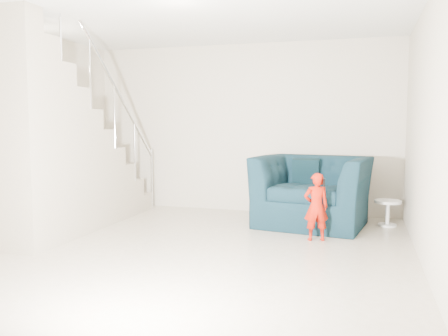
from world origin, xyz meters
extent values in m
plane|color=tan|center=(0.00, 0.00, 0.00)|extent=(5.50, 5.50, 0.00)
plane|color=silver|center=(0.00, 0.00, 2.70)|extent=(5.50, 5.50, 0.00)
plane|color=#BEB19B|center=(0.00, 2.75, 1.35)|extent=(5.00, 0.00, 5.00)
plane|color=#BEB19B|center=(2.50, 0.00, 1.35)|extent=(0.00, 5.50, 5.50)
imported|color=black|center=(1.23, 1.96, 0.49)|extent=(1.67, 1.51, 0.97)
imported|color=#8C0406|center=(1.37, 1.07, 0.42)|extent=(0.35, 0.29, 0.84)
cylinder|color=white|center=(2.25, 2.18, 0.35)|extent=(0.36, 0.36, 0.04)
cylinder|color=white|center=(2.25, 2.18, 0.16)|extent=(0.05, 0.05, 0.33)
cylinder|color=white|center=(2.25, 2.18, 0.01)|extent=(0.25, 0.25, 0.03)
cube|color=#ADA089|center=(-2.00, 2.35, 0.14)|extent=(1.00, 0.30, 0.27)
cube|color=#ADA089|center=(-2.00, 2.05, 0.27)|extent=(1.00, 0.30, 0.54)
cube|color=#ADA089|center=(-2.00, 1.75, 0.41)|extent=(1.00, 0.30, 0.81)
cube|color=#ADA089|center=(-2.00, 1.45, 0.54)|extent=(1.00, 0.30, 1.08)
cube|color=#ADA089|center=(-2.00, 1.15, 0.68)|extent=(1.00, 0.30, 1.35)
cube|color=#ADA089|center=(-2.00, 0.85, 0.81)|extent=(1.00, 0.30, 1.62)
cube|color=#ADA089|center=(-2.00, 0.55, 0.95)|extent=(1.00, 0.30, 1.89)
cube|color=#ADA089|center=(-2.00, 0.25, 1.08)|extent=(1.00, 0.30, 2.16)
cube|color=#ADA089|center=(-2.00, -0.05, 1.22)|extent=(1.00, 0.30, 2.43)
cube|color=#ADA089|center=(-2.00, -0.35, 1.35)|extent=(1.00, 0.30, 2.70)
cylinder|color=silver|center=(-1.50, 1.00, 2.25)|extent=(0.04, 3.03, 2.73)
cylinder|color=silver|center=(-1.50, 2.50, 0.50)|extent=(0.04, 0.04, 1.00)
cube|color=black|center=(1.09, 2.27, 0.73)|extent=(0.39, 0.18, 0.38)
cube|color=black|center=(0.58, 2.00, 0.61)|extent=(0.05, 0.49, 0.55)
cube|color=black|center=(1.46, 1.02, 0.73)|extent=(0.03, 0.05, 0.10)
camera|label=1|loc=(1.91, -4.74, 1.45)|focal=38.00mm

